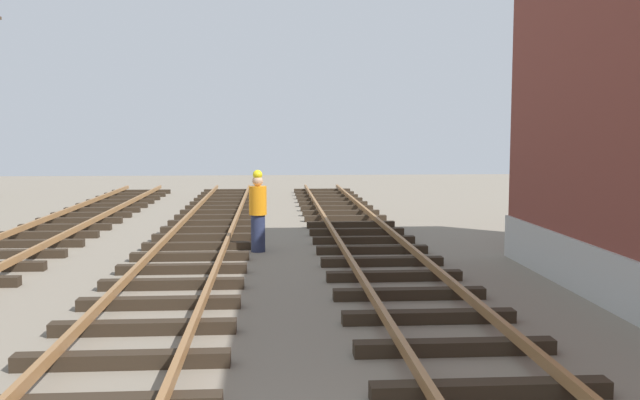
% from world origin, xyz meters
% --- Properties ---
extents(track_worker_foreground, '(0.40, 0.40, 1.87)m').
position_xyz_m(track_worker_foreground, '(-1.68, 11.91, 0.93)').
color(track_worker_foreground, '#262D4C').
rests_on(track_worker_foreground, ground).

